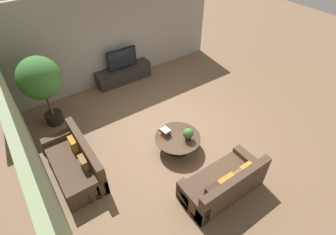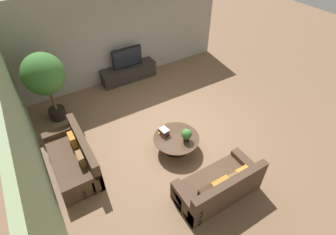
{
  "view_description": "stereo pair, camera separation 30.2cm",
  "coord_description": "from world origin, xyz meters",
  "px_view_note": "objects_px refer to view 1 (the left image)",
  "views": [
    {
      "loc": [
        -3.01,
        -4.16,
        4.99
      ],
      "look_at": [
        -0.13,
        0.0,
        0.55
      ],
      "focal_mm": 28.0,
      "sensor_mm": 36.0,
      "label": 1
    },
    {
      "loc": [
        -2.76,
        -4.32,
        4.99
      ],
      "look_at": [
        -0.13,
        0.0,
        0.55
      ],
      "focal_mm": 28.0,
      "sensor_mm": 36.0,
      "label": 2
    }
  ],
  "objects_px": {
    "couch_near_entry": "(223,184)",
    "coffee_table": "(178,141)",
    "potted_palm_tall": "(40,80)",
    "couch_by_wall": "(75,164)",
    "television": "(122,59)",
    "media_console": "(124,74)",
    "potted_plant_tabletop": "(188,134)"
  },
  "relations": [
    {
      "from": "coffee_table",
      "to": "potted_plant_tabletop",
      "type": "xyz_separation_m",
      "value": [
        0.16,
        -0.19,
        0.3
      ]
    },
    {
      "from": "coffee_table",
      "to": "potted_palm_tall",
      "type": "height_order",
      "value": "potted_palm_tall"
    },
    {
      "from": "potted_plant_tabletop",
      "to": "couch_by_wall",
      "type": "bearing_deg",
      "value": 159.36
    },
    {
      "from": "television",
      "to": "potted_plant_tabletop",
      "type": "bearing_deg",
      "value": -92.93
    },
    {
      "from": "couch_by_wall",
      "to": "couch_near_entry",
      "type": "xyz_separation_m",
      "value": [
        2.38,
        -2.32,
        0.01
      ]
    },
    {
      "from": "television",
      "to": "media_console",
      "type": "bearing_deg",
      "value": 90.0
    },
    {
      "from": "media_console",
      "to": "potted_plant_tabletop",
      "type": "relative_size",
      "value": 5.7
    },
    {
      "from": "couch_by_wall",
      "to": "potted_plant_tabletop",
      "type": "relative_size",
      "value": 5.77
    },
    {
      "from": "media_console",
      "to": "coffee_table",
      "type": "height_order",
      "value": "media_console"
    },
    {
      "from": "coffee_table",
      "to": "potted_palm_tall",
      "type": "bearing_deg",
      "value": 128.82
    },
    {
      "from": "coffee_table",
      "to": "potted_palm_tall",
      "type": "distance_m",
      "value": 3.73
    },
    {
      "from": "television",
      "to": "potted_plant_tabletop",
      "type": "xyz_separation_m",
      "value": [
        -0.19,
        -3.73,
        -0.25
      ]
    },
    {
      "from": "media_console",
      "to": "potted_palm_tall",
      "type": "relative_size",
      "value": 0.94
    },
    {
      "from": "couch_near_entry",
      "to": "coffee_table",
      "type": "bearing_deg",
      "value": -88.22
    },
    {
      "from": "television",
      "to": "couch_by_wall",
      "type": "xyz_separation_m",
      "value": [
        -2.69,
        -2.79,
        -0.56
      ]
    },
    {
      "from": "television",
      "to": "coffee_table",
      "type": "distance_m",
      "value": 3.6
    },
    {
      "from": "media_console",
      "to": "coffee_table",
      "type": "xyz_separation_m",
      "value": [
        -0.35,
        -3.54,
        0.02
      ]
    },
    {
      "from": "media_console",
      "to": "potted_plant_tabletop",
      "type": "bearing_deg",
      "value": -92.93
    },
    {
      "from": "media_console",
      "to": "couch_near_entry",
      "type": "bearing_deg",
      "value": -93.39
    },
    {
      "from": "couch_near_entry",
      "to": "potted_palm_tall",
      "type": "distance_m",
      "value": 5.03
    },
    {
      "from": "potted_palm_tall",
      "to": "coffee_table",
      "type": "bearing_deg",
      "value": -51.18
    },
    {
      "from": "coffee_table",
      "to": "couch_near_entry",
      "type": "bearing_deg",
      "value": -88.22
    },
    {
      "from": "coffee_table",
      "to": "couch_near_entry",
      "type": "relative_size",
      "value": 0.62
    },
    {
      "from": "coffee_table",
      "to": "couch_by_wall",
      "type": "xyz_separation_m",
      "value": [
        -2.33,
        0.75,
        -0.0
      ]
    },
    {
      "from": "media_console",
      "to": "potted_plant_tabletop",
      "type": "height_order",
      "value": "potted_plant_tabletop"
    },
    {
      "from": "potted_plant_tabletop",
      "to": "media_console",
      "type": "bearing_deg",
      "value": 87.07
    },
    {
      "from": "media_console",
      "to": "coffee_table",
      "type": "distance_m",
      "value": 3.56
    },
    {
      "from": "television",
      "to": "potted_palm_tall",
      "type": "xyz_separation_m",
      "value": [
        -2.59,
        -0.76,
        0.55
      ]
    },
    {
      "from": "potted_palm_tall",
      "to": "couch_by_wall",
      "type": "bearing_deg",
      "value": -92.81
    },
    {
      "from": "media_console",
      "to": "potted_palm_tall",
      "type": "xyz_separation_m",
      "value": [
        -2.59,
        -0.76,
        1.12
      ]
    },
    {
      "from": "potted_plant_tabletop",
      "to": "television",
      "type": "bearing_deg",
      "value": 87.07
    },
    {
      "from": "television",
      "to": "coffee_table",
      "type": "xyz_separation_m",
      "value": [
        -0.35,
        -3.54,
        -0.56
      ]
    }
  ]
}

